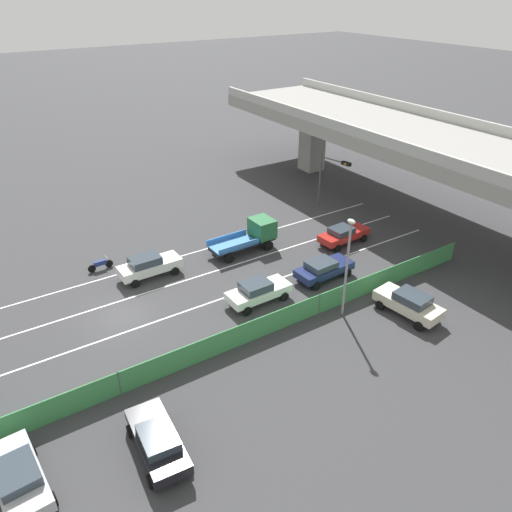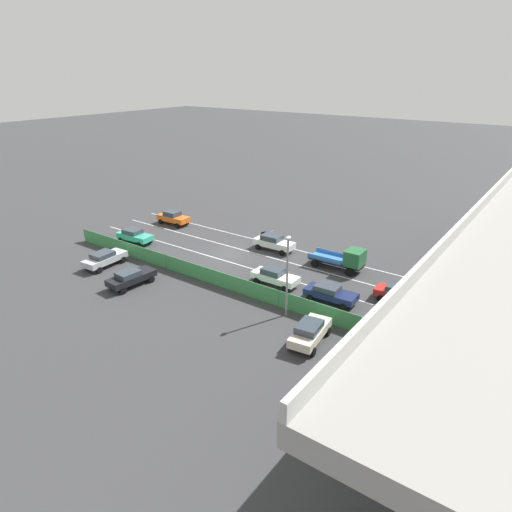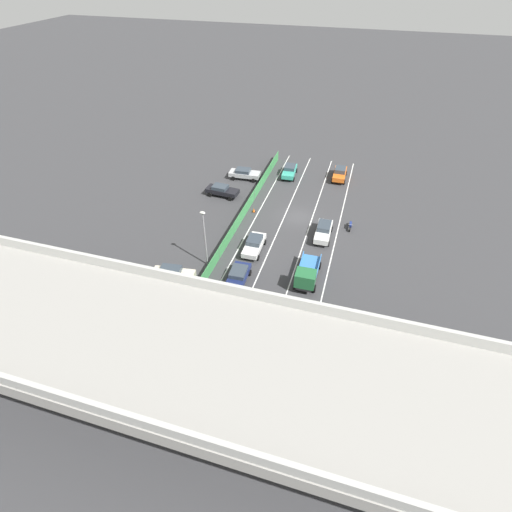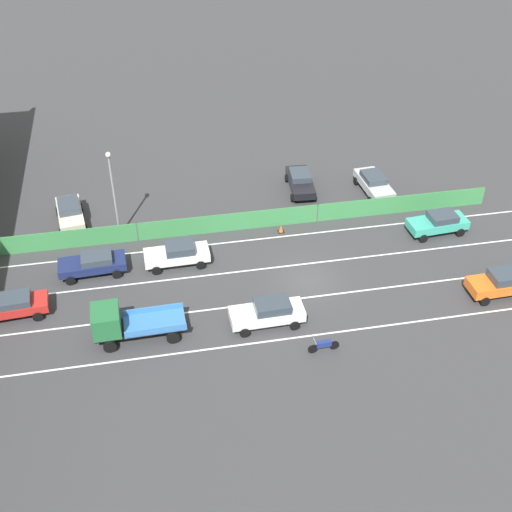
# 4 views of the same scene
# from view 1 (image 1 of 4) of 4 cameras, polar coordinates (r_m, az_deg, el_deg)

# --- Properties ---
(ground_plane) EXTENTS (300.00, 300.00, 0.00)m
(ground_plane) POSITION_cam_1_polar(r_m,az_deg,el_deg) (34.19, -15.08, -6.66)
(ground_plane) COLOR #38383A
(lane_line_left_edge) EXTENTS (0.14, 44.59, 0.01)m
(lane_line_left_edge) POSITION_cam_1_polar(r_m,az_deg,el_deg) (39.56, -11.82, -0.95)
(lane_line_left_edge) COLOR silver
(lane_line_left_edge) RESTS_ON ground
(lane_line_mid_left) EXTENTS (0.14, 44.59, 0.01)m
(lane_line_mid_left) POSITION_cam_1_polar(r_m,az_deg,el_deg) (36.71, -9.71, -3.29)
(lane_line_mid_left) COLOR silver
(lane_line_mid_left) RESTS_ON ground
(lane_line_mid_right) EXTENTS (0.14, 44.59, 0.01)m
(lane_line_mid_right) POSITION_cam_1_polar(r_m,az_deg,el_deg) (33.98, -7.25, -6.00)
(lane_line_mid_right) COLOR silver
(lane_line_mid_right) RESTS_ON ground
(lane_line_right_edge) EXTENTS (0.14, 44.59, 0.01)m
(lane_line_right_edge) POSITION_cam_1_polar(r_m,az_deg,el_deg) (31.41, -4.34, -9.16)
(lane_line_right_edge) COLOR silver
(lane_line_right_edge) RESTS_ON ground
(elevated_overpass) EXTENTS (50.60, 11.36, 8.46)m
(elevated_overpass) POSITION_cam_1_polar(r_m,az_deg,el_deg) (46.63, 19.43, 11.67)
(elevated_overpass) COLOR gray
(elevated_overpass) RESTS_ON ground
(green_fence) EXTENTS (0.10, 40.69, 1.51)m
(green_fence) POSITION_cam_1_polar(r_m,az_deg,el_deg) (29.92, -2.99, -9.52)
(green_fence) COLOR #3D8E4C
(green_fence) RESTS_ON ground
(car_sedan_red) EXTENTS (2.20, 4.66, 1.50)m
(car_sedan_red) POSITION_cam_1_polar(r_m,az_deg,el_deg) (42.15, 9.97, 2.50)
(car_sedan_red) COLOR red
(car_sedan_red) RESTS_ON ground
(car_hatchback_white) EXTENTS (2.01, 4.65, 1.72)m
(car_hatchback_white) POSITION_cam_1_polar(r_m,az_deg,el_deg) (37.58, -12.18, -1.05)
(car_hatchback_white) COLOR silver
(car_hatchback_white) RESTS_ON ground
(car_sedan_navy) EXTENTS (2.21, 4.61, 1.50)m
(car_sedan_navy) POSITION_cam_1_polar(r_m,az_deg,el_deg) (36.88, 7.75, -1.40)
(car_sedan_navy) COLOR navy
(car_sedan_navy) RESTS_ON ground
(car_sedan_white) EXTENTS (2.06, 4.52, 1.63)m
(car_sedan_white) POSITION_cam_1_polar(r_m,az_deg,el_deg) (33.89, 0.22, -4.01)
(car_sedan_white) COLOR white
(car_sedan_white) RESTS_ON ground
(flatbed_truck_blue) EXTENTS (2.37, 5.56, 2.37)m
(flatbed_truck_blue) POSITION_cam_1_polar(r_m,az_deg,el_deg) (40.55, -0.39, 2.46)
(flatbed_truck_blue) COLOR black
(flatbed_truck_blue) RESTS_ON ground
(motorcycle) EXTENTS (0.60, 1.95, 0.93)m
(motorcycle) POSITION_cam_1_polar(r_m,az_deg,el_deg) (39.65, -17.41, -0.92)
(motorcycle) COLOR black
(motorcycle) RESTS_ON ground
(parked_wagon_silver) EXTENTS (4.69, 2.29, 1.55)m
(parked_wagon_silver) POSITION_cam_1_polar(r_m,az_deg,el_deg) (25.30, -25.59, -21.85)
(parked_wagon_silver) COLOR #B2B5B7
(parked_wagon_silver) RESTS_ON ground
(parked_sedan_dark) EXTENTS (4.69, 2.27, 1.53)m
(parked_sedan_dark) POSITION_cam_1_polar(r_m,az_deg,el_deg) (24.81, -11.22, -20.01)
(parked_sedan_dark) COLOR black
(parked_sedan_dark) RESTS_ON ground
(parked_sedan_cream) EXTENTS (4.64, 2.45, 1.69)m
(parked_sedan_cream) POSITION_cam_1_polar(r_m,az_deg,el_deg) (34.12, 17.13, -5.16)
(parked_sedan_cream) COLOR beige
(parked_sedan_cream) RESTS_ON ground
(traffic_light) EXTENTS (3.40, 0.89, 5.24)m
(traffic_light) POSITION_cam_1_polar(r_m,az_deg,el_deg) (47.48, 8.53, 9.50)
(traffic_light) COLOR #47474C
(traffic_light) RESTS_ON ground
(street_lamp) EXTENTS (0.60, 0.36, 6.90)m
(street_lamp) POSITION_cam_1_polar(r_m,az_deg,el_deg) (31.49, 10.46, -0.30)
(street_lamp) COLOR gray
(street_lamp) RESTS_ON ground
(traffic_cone) EXTENTS (0.47, 0.47, 0.56)m
(traffic_cone) POSITION_cam_1_polar(r_m,az_deg,el_deg) (29.63, -10.26, -11.74)
(traffic_cone) COLOR orange
(traffic_cone) RESTS_ON ground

